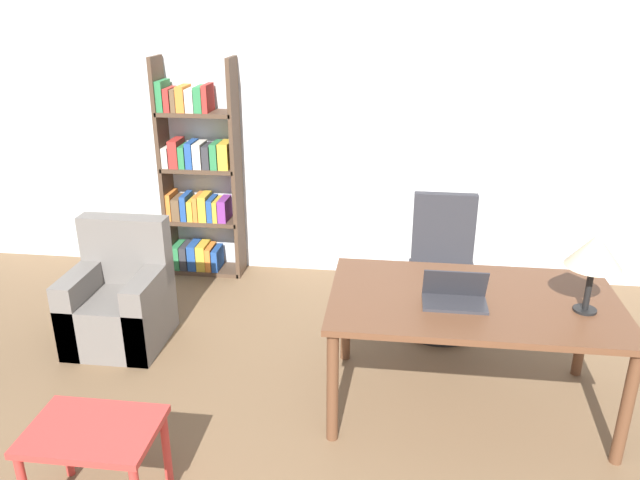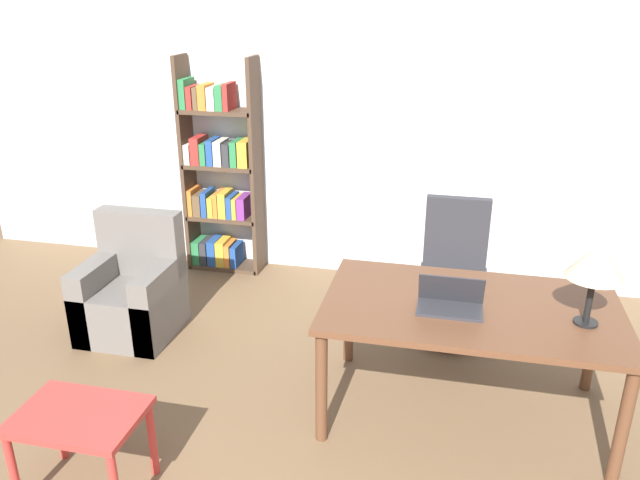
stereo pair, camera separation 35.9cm
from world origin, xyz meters
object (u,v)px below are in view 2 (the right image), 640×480
object	(u,v)px
office_chair	(453,278)
armchair	(133,295)
bookshelf	(219,178)
table_lamp	(596,263)
side_table_blue	(80,426)
desk	(470,317)
laptop	(450,302)

from	to	relation	value
office_chair	armchair	bearing A→B (deg)	-166.92
office_chair	bookshelf	size ratio (longest dim) A/B	0.53
table_lamp	side_table_blue	world-z (taller)	table_lamp
desk	armchair	distance (m)	2.59
laptop	side_table_blue	xyz separation A→B (m)	(-1.81, -1.03, -0.40)
laptop	table_lamp	size ratio (longest dim) A/B	0.79
desk	laptop	size ratio (longest dim) A/B	4.62
laptop	side_table_blue	world-z (taller)	laptop
office_chair	side_table_blue	xyz separation A→B (m)	(-1.82, -2.17, -0.04)
office_chair	armchair	world-z (taller)	office_chair
desk	armchair	xyz separation A→B (m)	(-2.52, 0.49, -0.37)
laptop	office_chair	distance (m)	1.19
desk	laptop	bearing A→B (deg)	-145.06
table_lamp	side_table_blue	xyz separation A→B (m)	(-2.55, -1.03, -0.72)
table_lamp	bookshelf	xyz separation A→B (m)	(-2.91, 1.89, -0.25)
table_lamp	office_chair	xyz separation A→B (m)	(-0.73, 1.13, -0.69)
desk	table_lamp	world-z (taller)	table_lamp
laptop	table_lamp	xyz separation A→B (m)	(0.75, -0.00, 0.32)
bookshelf	laptop	bearing A→B (deg)	-41.17
side_table_blue	desk	bearing A→B (deg)	30.08
side_table_blue	office_chair	bearing A→B (deg)	49.98
laptop	table_lamp	world-z (taller)	table_lamp
table_lamp	office_chair	distance (m)	1.52
armchair	table_lamp	bearing A→B (deg)	-10.40
laptop	office_chair	world-z (taller)	office_chair
armchair	bookshelf	distance (m)	1.46
bookshelf	office_chair	bearing A→B (deg)	-19.17
laptop	office_chair	size ratio (longest dim) A/B	0.36
laptop	armchair	size ratio (longest dim) A/B	0.41
armchair	side_table_blue	bearing A→B (deg)	-69.91
desk	office_chair	size ratio (longest dim) A/B	1.66
side_table_blue	bookshelf	distance (m)	2.98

